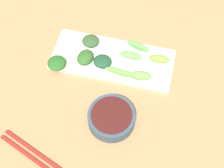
{
  "coord_description": "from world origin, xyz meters",
  "views": [
    {
      "loc": [
        -0.51,
        -0.12,
        0.84
      ],
      "look_at": [
        -0.04,
        -0.0,
        0.05
      ],
      "focal_mm": 50.5,
      "sensor_mm": 36.0,
      "label": 1
    }
  ],
  "objects": [
    {
      "name": "tabletop",
      "position": [
        0.0,
        0.0,
        0.01
      ],
      "size": [
        2.1,
        2.1,
        0.02
      ],
      "primitive_type": "cube",
      "color": "#9C7B50",
      "rests_on": "ground"
    },
    {
      "name": "sauce_bowl",
      "position": [
        -0.14,
        -0.03,
        0.04
      ],
      "size": [
        0.13,
        0.13,
        0.04
      ],
      "color": "#314658",
      "rests_on": "tabletop"
    },
    {
      "name": "serving_plate",
      "position": [
        0.06,
        0.02,
        0.03
      ],
      "size": [
        0.16,
        0.38,
        0.01
      ],
      "primitive_type": "cube",
      "color": "silver",
      "rests_on": "tabletop"
    },
    {
      "name": "broccoli_stalk_0",
      "position": [
        0.08,
        -0.03,
        0.04
      ],
      "size": [
        0.03,
        0.07,
        0.02
      ],
      "primitive_type": "ellipsoid",
      "rotation": [
        0.0,
        0.0,
        -0.03
      ],
      "color": "#63B353",
      "rests_on": "serving_plate"
    },
    {
      "name": "broccoli_leafy_1",
      "position": [
        0.04,
        0.1,
        0.05
      ],
      "size": [
        0.07,
        0.06,
        0.03
      ],
      "primitive_type": "ellipsoid",
      "rotation": [
        0.0,
        0.0,
        -0.17
      ],
      "color": "#2C5C24",
      "rests_on": "serving_plate"
    },
    {
      "name": "broccoli_stalk_2",
      "position": [
        0.01,
        -0.08,
        0.04
      ],
      "size": [
        0.04,
        0.07,
        0.02
      ],
      "primitive_type": "ellipsoid",
      "rotation": [
        0.0,
        0.0,
        0.1
      ],
      "color": "#6AA14D",
      "rests_on": "serving_plate"
    },
    {
      "name": "broccoli_leafy_3",
      "position": [
        0.11,
        0.1,
        0.04
      ],
      "size": [
        0.06,
        0.06,
        0.02
      ],
      "primitive_type": "ellipsoid",
      "rotation": [
        0.0,
        0.0,
        0.08
      ],
      "color": "#2D502A",
      "rests_on": "serving_plate"
    },
    {
      "name": "broccoli_stalk_4",
      "position": [
        0.09,
        -0.12,
        0.04
      ],
      "size": [
        0.03,
        0.07,
        0.02
      ],
      "primitive_type": "ellipsoid",
      "rotation": [
        0.0,
        0.0,
        0.05
      ],
      "color": "#75A23D",
      "rests_on": "serving_plate"
    },
    {
      "name": "broccoli_stalk_5",
      "position": [
        0.12,
        -0.05,
        0.04
      ],
      "size": [
        0.04,
        0.08,
        0.02
      ],
      "primitive_type": "ellipsoid",
      "rotation": [
        0.0,
        0.0,
        -0.24
      ],
      "color": "#5CA950",
      "rests_on": "serving_plate"
    },
    {
      "name": "broccoli_stalk_6",
      "position": [
        0.01,
        -0.02,
        0.04
      ],
      "size": [
        0.03,
        0.1,
        0.02
      ],
      "primitive_type": "ellipsoid",
      "rotation": [
        0.0,
        0.0,
        -0.11
      ],
      "color": "#5FB041",
      "rests_on": "serving_plate"
    },
    {
      "name": "broccoli_leafy_7",
      "position": [
        0.04,
        0.05,
        0.04
      ],
      "size": [
        0.06,
        0.06,
        0.03
      ],
      "primitive_type": "ellipsoid",
      "rotation": [
        0.0,
        0.0,
        0.13
      ],
      "color": "#1B472C",
      "rests_on": "serving_plate"
    },
    {
      "name": "broccoli_leafy_8",
      "position": [
        -0.0,
        0.18,
        0.04
      ],
      "size": [
        0.07,
        0.07,
        0.02
      ],
      "primitive_type": "ellipsoid",
      "rotation": [
        0.0,
        0.0,
        -0.15
      ],
      "color": "#235C20",
      "rests_on": "serving_plate"
    },
    {
      "name": "chopsticks",
      "position": [
        -0.29,
        0.15,
        0.02
      ],
      "size": [
        0.1,
        0.22,
        0.01
      ],
      "rotation": [
        0.0,
        0.0,
        -0.36
      ],
      "color": "red",
      "rests_on": "tabletop"
    }
  ]
}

